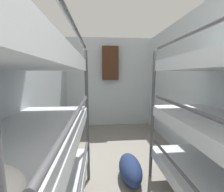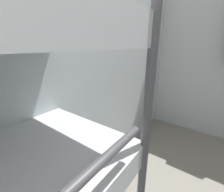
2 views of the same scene
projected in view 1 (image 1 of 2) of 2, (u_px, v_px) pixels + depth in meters
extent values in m
cube|color=silver|center=(24.00, 93.00, 1.88)|extent=(0.06, 4.73, 2.48)
cube|color=silver|center=(208.00, 91.00, 2.08)|extent=(0.06, 4.73, 2.48)
cube|color=silver|center=(109.00, 83.00, 4.28)|extent=(2.51, 0.06, 2.48)
cylinder|color=#4C4C51|center=(87.00, 119.00, 2.00)|extent=(0.04, 0.04, 1.77)
cylinder|color=#4C4C51|center=(79.00, 187.00, 1.18)|extent=(0.03, 1.52, 0.03)
cube|color=silver|center=(26.00, 141.00, 1.09)|extent=(0.75, 1.78, 0.13)
cylinder|color=#4C4C51|center=(77.00, 113.00, 1.10)|extent=(0.03, 1.52, 0.03)
cube|color=silver|center=(19.00, 58.00, 1.01)|extent=(0.75, 1.78, 0.13)
cylinder|color=#4C4C51|center=(74.00, 27.00, 1.01)|extent=(0.03, 1.52, 0.03)
cylinder|color=#4C4C51|center=(152.00, 117.00, 2.07)|extent=(0.04, 0.04, 1.77)
cylinder|color=#4C4C51|center=(187.00, 180.00, 1.25)|extent=(0.03, 1.52, 0.03)
cylinder|color=#4C4C51|center=(193.00, 110.00, 1.17)|extent=(0.03, 1.52, 0.03)
cylinder|color=#4C4C51|center=(199.00, 30.00, 1.09)|extent=(0.03, 1.52, 0.03)
ellipsoid|color=navy|center=(130.00, 169.00, 2.11)|extent=(0.31, 0.64, 0.31)
cube|color=#472819|center=(110.00, 63.00, 4.06)|extent=(0.44, 0.12, 0.90)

